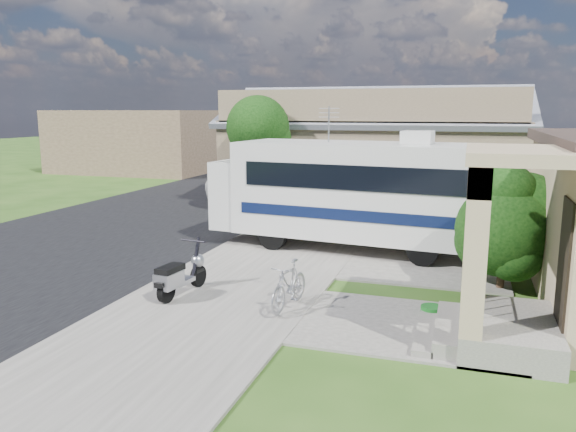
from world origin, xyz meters
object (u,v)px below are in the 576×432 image
(motorhome, at_px, (351,190))
(van, at_px, (282,166))
(shrub, at_px, (507,226))
(scooter, at_px, (179,276))
(pickup_truck, at_px, (252,180))
(garden_hose, at_px, (432,312))
(bicycle, at_px, (289,288))

(motorhome, xyz_separation_m, van, (-7.32, 15.61, -0.96))
(motorhome, height_order, shrub, motorhome)
(scooter, height_order, pickup_truck, pickup_truck)
(pickup_truck, xyz_separation_m, garden_hose, (9.14, -13.64, -0.67))
(bicycle, xyz_separation_m, garden_hose, (2.78, 0.52, -0.38))
(scooter, xyz_separation_m, bicycle, (2.48, -0.01, -0.02))
(van, bearing_deg, pickup_truck, -81.34)
(shrub, bearing_deg, van, 122.03)
(motorhome, distance_m, shrub, 4.85)
(bicycle, xyz_separation_m, pickup_truck, (-6.35, 14.15, 0.29))
(van, bearing_deg, bicycle, -69.36)
(motorhome, xyz_separation_m, scooter, (-2.62, -5.46, -1.24))
(scooter, height_order, bicycle, scooter)
(motorhome, xyz_separation_m, pickup_truck, (-6.49, 8.68, -0.98))
(shrub, distance_m, pickup_truck, 15.48)
(scooter, xyz_separation_m, pickup_truck, (-3.87, 14.14, 0.27))
(motorhome, bearing_deg, garden_hose, -56.08)
(pickup_truck, xyz_separation_m, van, (-0.83, 6.93, 0.01))
(garden_hose, bearing_deg, van, 115.86)
(shrub, height_order, pickup_truck, shrub)
(bicycle, height_order, van, van)
(bicycle, bearing_deg, garden_hose, 17.76)
(garden_hose, bearing_deg, scooter, -174.50)
(shrub, distance_m, garden_hose, 3.07)
(pickup_truck, bearing_deg, garden_hose, 123.02)
(shrub, xyz_separation_m, scooter, (-6.70, -2.85, -0.96))
(motorhome, height_order, van, motorhome)
(garden_hose, bearing_deg, motorhome, 118.12)
(van, height_order, garden_hose, van)
(van, bearing_deg, scooter, -75.60)
(scooter, relative_size, bicycle, 1.08)
(pickup_truck, bearing_deg, motorhome, 125.97)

